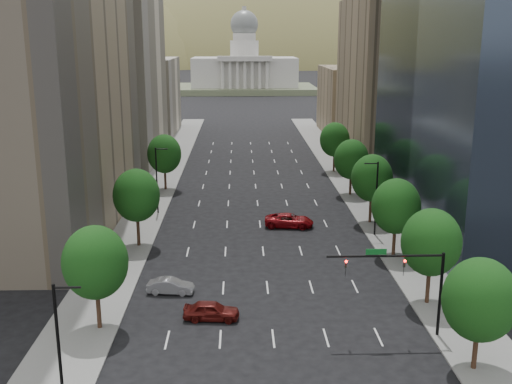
{
  "coord_description": "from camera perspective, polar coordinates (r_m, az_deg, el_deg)",
  "views": [
    {
      "loc": [
        -2.6,
        -13.09,
        23.0
      ],
      "look_at": [
        -0.93,
        45.22,
        8.0
      ],
      "focal_mm": 42.43,
      "sensor_mm": 36.0,
      "label": 1
    }
  ],
  "objects": [
    {
      "name": "tree_right_1",
      "position": [
        54.62,
        16.19,
        -4.59
      ],
      "size": [
        5.2,
        5.2,
        8.75
      ],
      "color": "#382316",
      "rests_on": "ground"
    },
    {
      "name": "streetlight_ls",
      "position": [
        39.27,
        -18.0,
        -13.88
      ],
      "size": [
        1.7,
        0.2,
        9.0
      ],
      "color": "black",
      "rests_on": "ground"
    },
    {
      "name": "tree_right_3",
      "position": [
        76.88,
        10.87,
        1.3
      ],
      "size": [
        5.2,
        5.2,
        8.89
      ],
      "color": "#382316",
      "rests_on": "ground"
    },
    {
      "name": "tree_right_2",
      "position": [
        65.66,
        13.07,
        -1.33
      ],
      "size": [
        5.2,
        5.2,
        8.61
      ],
      "color": "#382316",
      "rests_on": "ground"
    },
    {
      "name": "capitol",
      "position": [
        263.21,
        -1.09,
        11.28
      ],
      "size": [
        60.0,
        40.0,
        35.2
      ],
      "color": "#596647",
      "rests_on": "ground"
    },
    {
      "name": "car_silver",
      "position": [
        56.96,
        -8.06,
        -8.77
      ],
      "size": [
        4.42,
        1.95,
        1.41
      ],
      "primitive_type": "imported",
      "rotation": [
        0.0,
        0.0,
        1.46
      ],
      "color": "gray",
      "rests_on": "ground"
    },
    {
      "name": "car_red_far",
      "position": [
        75.42,
        3.14,
        -2.69
      ],
      "size": [
        6.36,
        3.53,
        1.68
      ],
      "primitive_type": "imported",
      "rotation": [
        0.0,
        0.0,
        1.45
      ],
      "color": "maroon",
      "rests_on": "ground"
    },
    {
      "name": "foothills",
      "position": [
        616.62,
        1.85,
        8.76
      ],
      "size": [
        720.0,
        413.0,
        263.0
      ],
      "color": "olive",
      "rests_on": "ground"
    },
    {
      "name": "traffic_signal",
      "position": [
        48.45,
        14.33,
        -7.65
      ],
      "size": [
        9.12,
        0.4,
        7.38
      ],
      "color": "black",
      "rests_on": "ground"
    },
    {
      "name": "sidewalk_left",
      "position": [
        77.69,
        -11.14,
        -3.03
      ],
      "size": [
        6.0,
        200.0,
        0.15
      ],
      "primitive_type": "cube",
      "color": "slate",
      "rests_on": "ground"
    },
    {
      "name": "filler_left",
      "position": [
        151.42,
        -10.27,
        8.89
      ],
      "size": [
        14.0,
        26.0,
        18.0
      ],
      "primitive_type": "cube",
      "color": "beige",
      "rests_on": "ground"
    },
    {
      "name": "car_maroon",
      "position": [
        51.64,
        -4.23,
        -11.09
      ],
      "size": [
        4.82,
        2.24,
        1.6
      ],
      "primitive_type": "imported",
      "rotation": [
        0.0,
        0.0,
        1.49
      ],
      "color": "#4F100D",
      "rests_on": "ground"
    },
    {
      "name": "parking_tan_right",
      "position": [
        116.69,
        12.24,
        10.17
      ],
      "size": [
        14.0,
        30.0,
        30.0
      ],
      "primitive_type": "cube",
      "color": "#8C7759",
      "rests_on": "ground"
    },
    {
      "name": "sidewalk_right",
      "position": [
        78.71,
        11.74,
        -2.82
      ],
      "size": [
        6.0,
        200.0,
        0.15
      ],
      "primitive_type": "cube",
      "color": "slate",
      "rests_on": "ground"
    },
    {
      "name": "tree_right_4",
      "position": [
        90.38,
        8.99,
        3.05
      ],
      "size": [
        5.2,
        5.2,
        8.46
      ],
      "color": "#382316",
      "rests_on": "ground"
    },
    {
      "name": "streetlight_ln",
      "position": [
        80.91,
        -9.3,
        1.26
      ],
      "size": [
        1.7,
        0.2,
        9.0
      ],
      "color": "black",
      "rests_on": "ground"
    },
    {
      "name": "midrise_cream_left",
      "position": [
        118.36,
        -12.81,
        11.41
      ],
      "size": [
        14.0,
        30.0,
        35.0
      ],
      "primitive_type": "cube",
      "color": "beige",
      "rests_on": "ground"
    },
    {
      "name": "tree_right_5",
      "position": [
        105.84,
        7.43,
        4.92
      ],
      "size": [
        5.2,
        5.2,
        8.75
      ],
      "color": "#382316",
      "rests_on": "ground"
    },
    {
      "name": "tree_left_0",
      "position": [
        49.61,
        -14.92,
        -6.44
      ],
      "size": [
        5.2,
        5.2,
        8.75
      ],
      "color": "#382316",
      "rests_on": "ground"
    },
    {
      "name": "tree_left_1",
      "position": [
        68.25,
        -11.21,
        -0.32
      ],
      "size": [
        5.2,
        5.2,
        8.97
      ],
      "color": "#382316",
      "rests_on": "ground"
    },
    {
      "name": "filler_right",
      "position": [
        149.43,
        9.11,
        8.48
      ],
      "size": [
        14.0,
        26.0,
        16.0
      ],
      "primitive_type": "cube",
      "color": "#8C7759",
      "rests_on": "ground"
    },
    {
      "name": "tree_left_2",
      "position": [
        93.43,
        -8.64,
        3.57
      ],
      "size": [
        5.2,
        5.2,
        8.68
      ],
      "color": "#382316",
      "rests_on": "ground"
    },
    {
      "name": "tree_right_0",
      "position": [
        45.13,
        20.38,
        -9.51
      ],
      "size": [
        5.2,
        5.2,
        8.39
      ],
      "color": "#382316",
      "rests_on": "ground"
    },
    {
      "name": "streetlight_rn",
      "position": [
        72.27,
        11.23,
        -0.41
      ],
      "size": [
        1.7,
        0.2,
        9.0
      ],
      "color": "black",
      "rests_on": "ground"
    }
  ]
}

